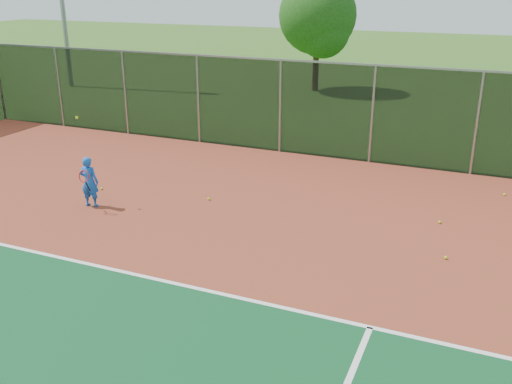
% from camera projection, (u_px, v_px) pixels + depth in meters
% --- Properties ---
extents(court_apron, '(30.00, 20.00, 0.02)m').
position_uv_depth(court_apron, '(235.00, 333.00, 9.26)').
color(court_apron, brown).
rests_on(court_apron, ground).
extents(fence_back, '(30.00, 0.06, 3.03)m').
position_uv_depth(fence_back, '(372.00, 114.00, 17.33)').
color(fence_back, black).
rests_on(fence_back, court_apron).
extents(tennis_player, '(0.59, 0.61, 2.27)m').
position_uv_depth(tennis_player, '(89.00, 182.00, 14.19)').
color(tennis_player, blue).
rests_on(tennis_player, court_apron).
extents(practice_ball_0, '(0.07, 0.07, 0.07)m').
position_uv_depth(practice_ball_0, '(440.00, 222.00, 13.37)').
color(practice_ball_0, '#C2DA19').
rests_on(practice_ball_0, court_apron).
extents(practice_ball_2, '(0.07, 0.07, 0.07)m').
position_uv_depth(practice_ball_2, '(504.00, 194.00, 15.08)').
color(practice_ball_2, '#C2DA19').
rests_on(practice_ball_2, court_apron).
extents(practice_ball_3, '(0.07, 0.07, 0.07)m').
position_uv_depth(practice_ball_3, '(101.00, 189.00, 15.51)').
color(practice_ball_3, '#C2DA19').
rests_on(practice_ball_3, court_apron).
extents(practice_ball_4, '(0.07, 0.07, 0.07)m').
position_uv_depth(practice_ball_4, '(209.00, 199.00, 14.79)').
color(practice_ball_4, '#C2DA19').
rests_on(practice_ball_4, court_apron).
extents(practice_ball_5, '(0.07, 0.07, 0.07)m').
position_uv_depth(practice_ball_5, '(446.00, 258.00, 11.67)').
color(practice_ball_5, '#C2DA19').
rests_on(practice_ball_5, court_apron).
extents(tree_back_left, '(3.83, 3.83, 5.63)m').
position_uv_depth(tree_back_left, '(319.00, 19.00, 28.05)').
color(tree_back_left, '#392614').
rests_on(tree_back_left, ground).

